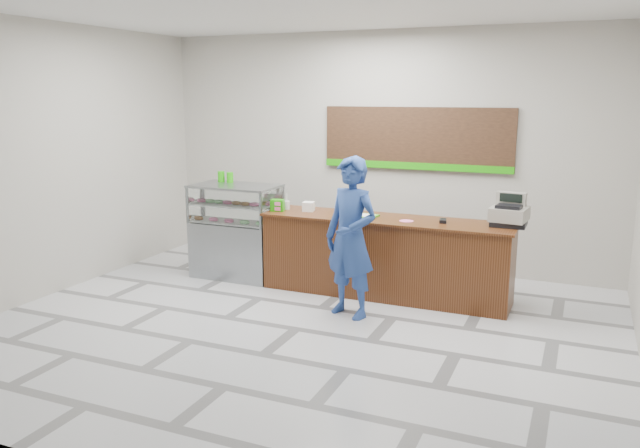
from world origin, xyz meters
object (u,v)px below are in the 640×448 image
at_px(display_case, 236,230).
at_px(cash_register, 509,214).
at_px(sales_counter, 385,257).
at_px(customer, 351,238).
at_px(serving_tray, 362,216).

bearing_deg(display_case, cash_register, 2.42).
relative_size(sales_counter, display_case, 2.45).
distance_m(display_case, cash_register, 3.76).
height_order(cash_register, customer, customer).
bearing_deg(cash_register, serving_tray, -167.85).
relative_size(serving_tray, customer, 0.23).
bearing_deg(display_case, sales_counter, 0.00).
bearing_deg(display_case, serving_tray, -0.72).
bearing_deg(serving_tray, customer, -71.61).
bearing_deg(sales_counter, serving_tray, -175.78).
bearing_deg(sales_counter, customer, -99.70).
relative_size(cash_register, customer, 0.25).
distance_m(display_case, serving_tray, 1.93).
distance_m(sales_counter, serving_tray, 0.62).
bearing_deg(cash_register, sales_counter, -167.54).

